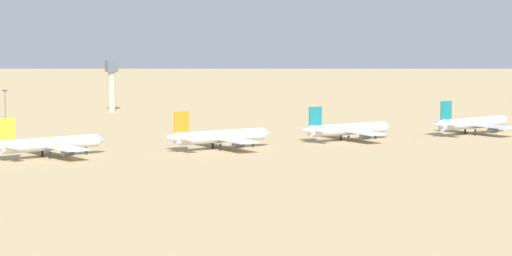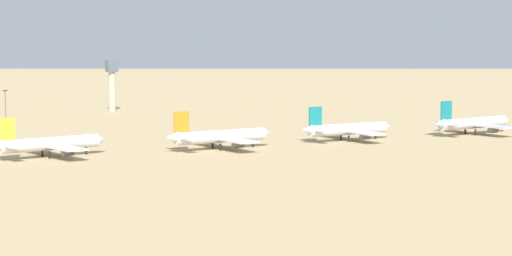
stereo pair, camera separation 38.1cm
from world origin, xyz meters
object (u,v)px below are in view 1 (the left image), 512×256
object	(u,v)px
parked_jet_teal_3	(347,129)
parked_jet_teal_4	(473,123)
parked_jet_yellow_1	(49,144)
control_tower	(112,81)
light_pole_west	(5,108)
parked_jet_orange_2	(220,136)

from	to	relation	value
parked_jet_teal_3	parked_jet_teal_4	world-z (taller)	parked_jet_teal_4
parked_jet_yellow_1	control_tower	distance (m)	174.93
control_tower	light_pole_west	xyz separation A→B (m)	(-66.89, -78.13, -5.38)
parked_jet_yellow_1	light_pole_west	size ratio (longest dim) A/B	2.39
parked_jet_yellow_1	parked_jet_teal_4	size ratio (longest dim) A/B	0.98
light_pole_west	control_tower	bearing A→B (deg)	49.43
parked_jet_yellow_1	parked_jet_orange_2	world-z (taller)	parked_jet_orange_2
parked_jet_teal_4	parked_jet_yellow_1	bearing A→B (deg)	168.92
parked_jet_yellow_1	parked_jet_teal_3	size ratio (longest dim) A/B	1.02
parked_jet_teal_3	parked_jet_orange_2	bearing A→B (deg)	179.84
parked_jet_teal_3	parked_jet_teal_4	bearing A→B (deg)	-6.94
light_pole_west	parked_jet_yellow_1	bearing A→B (deg)	-91.90
parked_jet_teal_3	control_tower	size ratio (longest dim) A/B	1.59
parked_jet_teal_4	control_tower	world-z (taller)	control_tower
parked_jet_yellow_1	parked_jet_orange_2	bearing A→B (deg)	-15.77
parked_jet_orange_2	control_tower	bearing A→B (deg)	78.20
parked_jet_teal_3	control_tower	xyz separation A→B (m)	(-40.75, 157.97, 10.77)
parked_jet_teal_4	parked_jet_orange_2	bearing A→B (deg)	170.64
parked_jet_teal_4	light_pole_west	xyz separation A→B (m)	(-162.27, 81.08, 5.20)
control_tower	parked_jet_orange_2	bearing A→B (deg)	-94.16
parked_jet_orange_2	control_tower	distance (m)	163.81
parked_jet_teal_3	light_pole_west	xyz separation A→B (m)	(-107.65, 79.85, 5.39)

